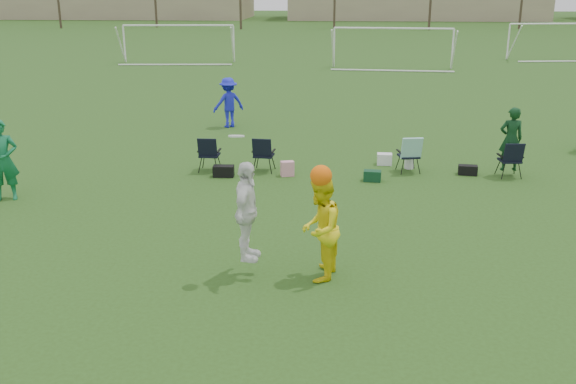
# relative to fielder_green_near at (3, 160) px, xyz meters

# --- Properties ---
(ground) EXTENTS (260.00, 260.00, 0.00)m
(ground) POSITION_rel_fielder_green_near_xyz_m (7.16, -4.94, -0.97)
(ground) COLOR #294917
(ground) RESTS_ON ground
(fielder_green_near) EXTENTS (0.82, 0.68, 1.94)m
(fielder_green_near) POSITION_rel_fielder_green_near_xyz_m (0.00, 0.00, 0.00)
(fielder_green_near) COLOR #136C40
(fielder_green_near) RESTS_ON ground
(fielder_blue) EXTENTS (1.32, 1.18, 1.78)m
(fielder_blue) POSITION_rel_fielder_green_near_xyz_m (3.92, 8.63, -0.08)
(fielder_blue) COLOR #1C22D5
(fielder_blue) RESTS_ON ground
(center_contest) EXTENTS (1.95, 1.06, 2.57)m
(center_contest) POSITION_rel_fielder_green_near_xyz_m (7.10, -3.79, 0.09)
(center_contest) COLOR white
(center_contest) RESTS_ON ground
(sideline_setup) EXTENTS (8.73, 1.99, 1.86)m
(sideline_setup) POSITION_rel_fielder_green_near_xyz_m (9.05, 2.97, -0.41)
(sideline_setup) COLOR #0E3418
(sideline_setup) RESTS_ON ground
(goal_left) EXTENTS (7.39, 0.76, 2.46)m
(goal_left) POSITION_rel_fielder_green_near_xyz_m (-2.84, 29.06, 0.96)
(goal_left) COLOR white
(goal_left) RESTS_ON ground
(goal_mid) EXTENTS (7.40, 0.63, 2.46)m
(goal_mid) POSITION_rel_fielder_green_near_xyz_m (11.16, 27.06, 0.96)
(goal_mid) COLOR white
(goal_mid) RESTS_ON ground
(goal_right) EXTENTS (7.35, 1.14, 2.46)m
(goal_right) POSITION_rel_fielder_green_near_xyz_m (23.16, 33.06, 0.96)
(goal_right) COLOR white
(goal_right) RESTS_ON ground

